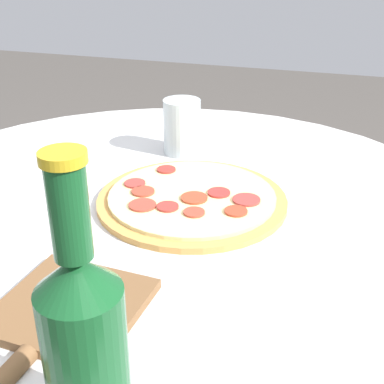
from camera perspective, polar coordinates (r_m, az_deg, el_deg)
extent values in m
cylinder|color=silver|center=(1.06, -2.78, -19.77)|extent=(0.09, 0.09, 0.68)
cylinder|color=silver|center=(0.84, -3.30, -2.91)|extent=(1.07, 1.07, 0.02)
cylinder|color=#C68E47|center=(0.86, 0.00, -0.90)|extent=(0.31, 0.31, 0.01)
cylinder|color=beige|center=(0.86, 0.00, -0.42)|extent=(0.27, 0.27, 0.01)
cylinder|color=#A53E2B|center=(0.86, -5.24, 0.06)|extent=(0.04, 0.04, 0.00)
cylinder|color=#B3302B|center=(0.86, 2.89, -0.07)|extent=(0.04, 0.04, 0.00)
cylinder|color=#AF3832|center=(0.89, -6.11, 0.93)|extent=(0.04, 0.04, 0.00)
cylinder|color=#B33E2F|center=(0.82, -5.31, -1.40)|extent=(0.04, 0.04, 0.00)
cylinder|color=#A93F26|center=(0.84, 0.23, -0.63)|extent=(0.04, 0.04, 0.00)
cylinder|color=#AC3F2D|center=(0.80, 0.22, -2.18)|extent=(0.03, 0.03, 0.00)
cylinder|color=#A33029|center=(0.94, -2.76, 2.41)|extent=(0.03, 0.03, 0.00)
cylinder|color=#A93934|center=(0.84, 5.82, -0.83)|extent=(0.04, 0.04, 0.00)
cylinder|color=#A9332C|center=(0.81, -2.62, -1.57)|extent=(0.03, 0.03, 0.00)
cylinder|color=#B73C26|center=(0.80, 4.71, -2.05)|extent=(0.03, 0.03, 0.00)
cylinder|color=#144C23|center=(0.47, -11.09, -17.98)|extent=(0.07, 0.07, 0.16)
cone|color=#144C23|center=(0.41, -12.23, -8.56)|extent=(0.07, 0.07, 0.03)
cylinder|color=#144C23|center=(0.38, -12.97, -2.05)|extent=(0.03, 0.03, 0.07)
cylinder|color=gold|center=(0.36, -13.62, 3.64)|extent=(0.03, 0.03, 0.01)
cube|color=brown|center=(0.65, -12.79, -11.86)|extent=(0.17, 0.17, 0.01)
cylinder|color=silver|center=(1.04, -1.08, 6.98)|extent=(0.07, 0.07, 0.11)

